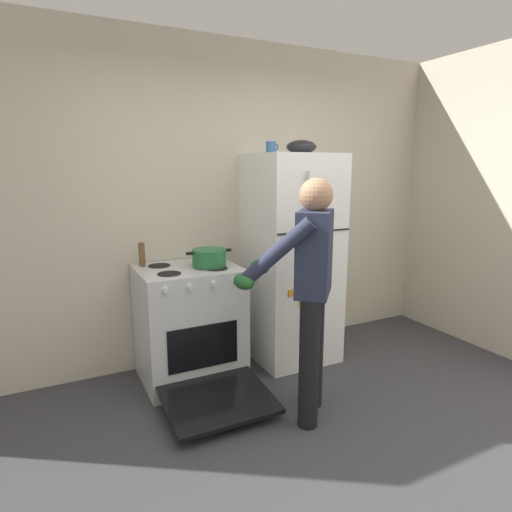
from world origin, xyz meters
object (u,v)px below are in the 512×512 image
stove_range (190,325)px  red_pot (209,258)px  person_cook (308,279)px  mixing_bowl (301,147)px  coffee_mug (271,147)px  pepper_mill (142,254)px  refrigerator (291,259)px

stove_range → red_pot: red_pot is taller
stove_range → person_cook: 1.12m
red_pot → mixing_bowl: size_ratio=1.46×
person_cook → coffee_mug: 1.27m
stove_range → pepper_mill: pepper_mill is taller
refrigerator → coffee_mug: coffee_mug is taller
stove_range → red_pot: 0.56m
coffee_mug → stove_range: bearing=-174.8°
refrigerator → red_pot: bearing=-176.3°
coffee_mug → mixing_bowl: (0.26, -0.05, 0.01)m
coffee_mug → pepper_mill: bearing=171.9°
stove_range → refrigerator: bearing=1.1°
refrigerator → red_pot: (-0.77, -0.05, 0.09)m
mixing_bowl → refrigerator: bearing=-179.8°
stove_range → person_cook: person_cook is taller
refrigerator → mixing_bowl: mixing_bowl is taller
coffee_mug → pepper_mill: (-1.05, 0.15, -0.82)m
refrigerator → red_pot: size_ratio=4.90×
person_cook → mixing_bowl: bearing=61.0°
coffee_mug → refrigerator: bearing=-15.8°
refrigerator → person_cook: bearing=-114.7°
coffee_mug → mixing_bowl: 0.26m
stove_range → pepper_mill: 0.67m
person_cook → coffee_mug: size_ratio=14.28×
red_pot → coffee_mug: 1.03m
red_pot → mixing_bowl: bearing=3.4°
refrigerator → pepper_mill: refrigerator is taller
stove_range → mixing_bowl: mixing_bowl is taller
red_pot → coffee_mug: (0.59, 0.10, 0.84)m
red_pot → coffee_mug: coffee_mug is taller
coffee_mug → mixing_bowl: bearing=-11.0°
red_pot → stove_range: bearing=168.7°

